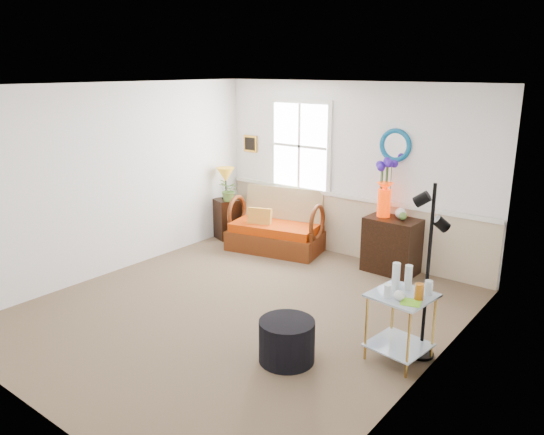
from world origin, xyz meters
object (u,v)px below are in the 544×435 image
Objects in this scene: loveseat at (276,221)px; floor_lamp at (428,273)px; lamp_stand at (227,218)px; cabinet at (392,245)px; ottoman at (287,341)px; side_table at (400,327)px.

floor_lamp is (3.11, -1.66, 0.41)m from loveseat.
lamp_stand is 2.89m from cabinet.
lamp_stand is at bearing 140.86° from ottoman.
side_table reaches higher than lamp_stand.
lamp_stand is 0.96× the size of side_table.
cabinet reaches higher than side_table.
floor_lamp is at bearing -54.78° from cabinet.
cabinet is 0.44× the size of floor_lamp.
floor_lamp reaches higher than ottoman.
ottoman is at bearing -83.08° from cabinet.
ottoman is (3.13, -2.55, -0.12)m from lamp_stand.
floor_lamp is (1.26, -1.90, 0.49)m from cabinet.
side_table is 1.11m from ottoman.
cabinet is 1.12× the size of side_table.
lamp_stand is 0.38× the size of floor_lamp.
lamp_stand is at bearing 155.02° from side_table.
side_table is 0.39× the size of floor_lamp.
ottoman is (0.25, -2.81, -0.18)m from cabinet.
loveseat is at bearing 129.36° from ottoman.
cabinet is 2.83m from ottoman.
cabinet is (1.85, 0.25, -0.08)m from loveseat.
floor_lamp is at bearing -40.67° from loveseat.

